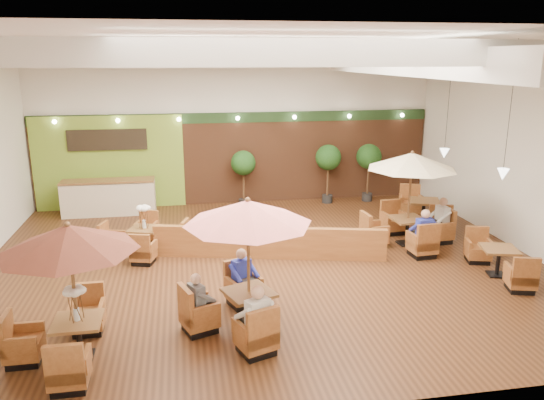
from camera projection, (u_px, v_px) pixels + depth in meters
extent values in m
plane|color=#381E0F|center=(264.00, 262.00, 13.60)|extent=(14.00, 14.00, 0.00)
cube|color=silver|center=(237.00, 126.00, 18.59)|extent=(14.00, 0.04, 5.50)
cube|color=silver|center=(332.00, 235.00, 7.18)|extent=(14.00, 0.04, 5.50)
cube|color=silver|center=(524.00, 148.00, 14.04)|extent=(0.04, 12.00, 5.50)
cube|color=white|center=(263.00, 38.00, 12.17)|extent=(14.00, 12.00, 0.04)
cube|color=brown|center=(238.00, 158.00, 18.84)|extent=(13.90, 0.10, 3.20)
cube|color=#1E3819|center=(237.00, 118.00, 18.45)|extent=(13.90, 0.12, 0.35)
cube|color=olive|center=(109.00, 163.00, 18.05)|extent=(5.00, 0.08, 3.20)
cube|color=black|center=(107.00, 140.00, 17.77)|extent=(2.60, 0.08, 0.70)
cube|color=white|center=(405.00, 63.00, 12.89)|extent=(0.60, 11.00, 0.60)
cube|color=white|center=(301.00, 53.00, 8.45)|extent=(13.60, 0.12, 0.45)
cube|color=white|center=(273.00, 54.00, 11.02)|extent=(13.60, 0.12, 0.45)
cube|color=white|center=(255.00, 54.00, 13.50)|extent=(13.60, 0.12, 0.45)
cube|color=white|center=(243.00, 55.00, 16.06)|extent=(13.60, 0.12, 0.45)
cylinder|color=black|center=(510.00, 109.00, 12.59)|extent=(0.01, 0.01, 3.20)
cone|color=white|center=(503.00, 174.00, 13.00)|extent=(0.28, 0.28, 0.28)
cylinder|color=black|center=(449.00, 99.00, 15.44)|extent=(0.01, 0.01, 3.20)
cone|color=white|center=(444.00, 153.00, 15.86)|extent=(0.28, 0.28, 0.28)
sphere|color=#FFEAC6|center=(54.00, 122.00, 17.24)|extent=(0.14, 0.14, 0.14)
sphere|color=#FFEAC6|center=(118.00, 121.00, 17.57)|extent=(0.14, 0.14, 0.14)
sphere|color=#FFEAC6|center=(179.00, 119.00, 17.90)|extent=(0.14, 0.14, 0.14)
sphere|color=#FFEAC6|center=(238.00, 118.00, 18.23)|extent=(0.14, 0.14, 0.14)
sphere|color=#FFEAC6|center=(295.00, 117.00, 18.56)|extent=(0.14, 0.14, 0.14)
sphere|color=#FFEAC6|center=(349.00, 116.00, 18.89)|extent=(0.14, 0.14, 0.14)
sphere|color=#FFEAC6|center=(402.00, 115.00, 19.22)|extent=(0.14, 0.14, 0.14)
cube|color=beige|center=(109.00, 198.00, 17.59)|extent=(3.00, 0.70, 1.10)
cube|color=brown|center=(108.00, 181.00, 17.43)|extent=(3.00, 0.75, 0.06)
cube|color=brown|center=(269.00, 243.00, 13.75)|extent=(5.94, 1.56, 0.84)
cube|color=brown|center=(77.00, 322.00, 9.10)|extent=(0.81, 0.81, 0.06)
cylinder|color=black|center=(79.00, 339.00, 9.18)|extent=(0.10, 0.10, 0.63)
cube|color=black|center=(81.00, 356.00, 9.27)|extent=(0.43, 0.43, 0.04)
cube|color=brown|center=(69.00, 372.00, 8.34)|extent=(0.59, 0.59, 0.31)
cube|color=brown|center=(64.00, 365.00, 8.03)|extent=(0.59, 0.10, 0.67)
cube|color=brown|center=(50.00, 363.00, 8.24)|extent=(0.08, 0.53, 0.27)
cube|color=brown|center=(87.00, 360.00, 8.33)|extent=(0.08, 0.53, 0.27)
cube|color=black|center=(71.00, 384.00, 8.39)|extent=(0.53, 0.53, 0.13)
cube|color=brown|center=(88.00, 318.00, 10.06)|extent=(0.59, 0.59, 0.31)
cube|color=brown|center=(89.00, 299.00, 10.23)|extent=(0.59, 0.10, 0.67)
cube|color=brown|center=(102.00, 308.00, 10.06)|extent=(0.08, 0.53, 0.27)
cube|color=brown|center=(72.00, 310.00, 9.97)|extent=(0.08, 0.53, 0.27)
cube|color=black|center=(89.00, 328.00, 10.12)|extent=(0.53, 0.53, 0.13)
cube|color=brown|center=(24.00, 347.00, 9.05)|extent=(0.59, 0.59, 0.31)
cube|color=brown|center=(38.00, 331.00, 9.02)|extent=(0.10, 0.59, 0.67)
cube|color=brown|center=(27.00, 329.00, 9.27)|extent=(0.53, 0.08, 0.27)
cube|color=brown|center=(18.00, 346.00, 8.74)|extent=(0.53, 0.08, 0.27)
cube|color=black|center=(26.00, 359.00, 9.11)|extent=(0.53, 0.53, 0.13)
cylinder|color=brown|center=(75.00, 295.00, 8.96)|extent=(0.06, 0.06, 2.39)
cone|color=#532418|center=(69.00, 238.00, 8.70)|extent=(2.29, 2.29, 0.45)
sphere|color=brown|center=(67.00, 225.00, 8.64)|extent=(0.10, 0.10, 0.10)
cylinder|color=silver|center=(77.00, 314.00, 9.06)|extent=(0.10, 0.10, 0.22)
cube|color=brown|center=(249.00, 293.00, 10.14)|extent=(1.10, 1.10, 0.06)
cylinder|color=black|center=(249.00, 309.00, 10.23)|extent=(0.10, 0.10, 0.66)
cube|color=black|center=(249.00, 326.00, 10.32)|extent=(0.58, 0.58, 0.04)
cube|color=brown|center=(256.00, 337.00, 9.34)|extent=(0.80, 0.80, 0.32)
cube|color=brown|center=(253.00, 329.00, 9.01)|extent=(0.62, 0.31, 0.70)
cube|color=brown|center=(241.00, 331.00, 9.15)|extent=(0.27, 0.55, 0.28)
cube|color=brown|center=(270.00, 323.00, 9.43)|extent=(0.27, 0.55, 0.28)
cube|color=black|center=(256.00, 349.00, 9.40)|extent=(0.71, 0.71, 0.14)
cube|color=brown|center=(243.00, 292.00, 11.16)|extent=(0.80, 0.80, 0.32)
cube|color=brown|center=(246.00, 274.00, 11.33)|extent=(0.62, 0.31, 0.70)
cube|color=brown|center=(255.00, 280.00, 11.25)|extent=(0.27, 0.55, 0.28)
cube|color=brown|center=(231.00, 286.00, 10.96)|extent=(0.27, 0.55, 0.28)
cube|color=black|center=(243.00, 302.00, 11.22)|extent=(0.71, 0.71, 0.14)
cube|color=brown|center=(199.00, 317.00, 10.09)|extent=(0.80, 0.80, 0.32)
cube|color=brown|center=(212.00, 303.00, 9.97)|extent=(0.31, 0.62, 0.70)
cube|color=brown|center=(193.00, 301.00, 10.28)|extent=(0.55, 0.27, 0.28)
cube|color=brown|center=(205.00, 313.00, 9.80)|extent=(0.55, 0.27, 0.28)
cube|color=black|center=(200.00, 328.00, 10.15)|extent=(0.71, 0.71, 0.14)
cylinder|color=brown|center=(249.00, 267.00, 10.00)|extent=(0.06, 0.06, 2.51)
cone|color=#D16764|center=(248.00, 212.00, 9.72)|extent=(2.41, 2.41, 0.45)
sphere|color=brown|center=(248.00, 200.00, 9.66)|extent=(0.10, 0.10, 0.10)
cube|color=brown|center=(408.00, 219.00, 14.71)|extent=(0.93, 0.93, 0.06)
cylinder|color=black|center=(407.00, 231.00, 14.80)|extent=(0.10, 0.10, 0.67)
cube|color=black|center=(406.00, 243.00, 14.90)|extent=(0.49, 0.49, 0.04)
cube|color=brown|center=(422.00, 245.00, 13.90)|extent=(0.68, 0.68, 0.33)
cube|color=brown|center=(427.00, 238.00, 13.56)|extent=(0.64, 0.15, 0.72)
cube|color=brown|center=(413.00, 239.00, 13.77)|extent=(0.13, 0.57, 0.29)
cube|color=brown|center=(433.00, 237.00, 13.92)|extent=(0.13, 0.57, 0.29)
cube|color=black|center=(422.00, 254.00, 13.96)|extent=(0.60, 0.60, 0.14)
cube|color=brown|center=(393.00, 223.00, 15.75)|extent=(0.68, 0.68, 0.33)
cube|color=brown|center=(391.00, 211.00, 15.92)|extent=(0.64, 0.15, 0.72)
cube|color=brown|center=(403.00, 216.00, 15.76)|extent=(0.13, 0.57, 0.29)
cube|color=brown|center=(385.00, 217.00, 15.62)|extent=(0.13, 0.57, 0.29)
cube|color=black|center=(393.00, 231.00, 15.81)|extent=(0.60, 0.60, 0.14)
cube|color=brown|center=(374.00, 236.00, 14.66)|extent=(0.68, 0.68, 0.33)
cube|color=brown|center=(384.00, 225.00, 14.61)|extent=(0.15, 0.64, 0.72)
cube|color=brown|center=(370.00, 225.00, 14.89)|extent=(0.57, 0.13, 0.29)
cube|color=brown|center=(379.00, 232.00, 14.33)|extent=(0.57, 0.13, 0.29)
cube|color=black|center=(373.00, 244.00, 14.72)|extent=(0.60, 0.60, 0.14)
cube|color=brown|center=(439.00, 232.00, 14.98)|extent=(0.68, 0.68, 0.33)
cube|color=brown|center=(431.00, 222.00, 14.88)|extent=(0.15, 0.64, 0.72)
cube|color=brown|center=(446.00, 228.00, 14.65)|extent=(0.57, 0.13, 0.29)
cube|color=brown|center=(434.00, 222.00, 15.21)|extent=(0.57, 0.13, 0.29)
cube|color=black|center=(439.00, 240.00, 15.04)|extent=(0.60, 0.60, 0.14)
cylinder|color=brown|center=(409.00, 200.00, 14.57)|extent=(0.06, 0.06, 2.56)
cone|color=beige|center=(412.00, 161.00, 14.28)|extent=(2.45, 2.45, 0.45)
sphere|color=brown|center=(413.00, 153.00, 14.22)|extent=(0.10, 0.10, 0.10)
cube|color=brown|center=(144.00, 229.00, 14.15)|extent=(0.95, 0.95, 0.05)
cylinder|color=black|center=(145.00, 240.00, 14.23)|extent=(0.09, 0.09, 0.59)
cube|color=black|center=(146.00, 251.00, 14.32)|extent=(0.50, 0.50, 0.04)
cube|color=brown|center=(143.00, 253.00, 13.44)|extent=(0.69, 0.69, 0.29)
cube|color=brown|center=(145.00, 246.00, 13.17)|extent=(0.56, 0.25, 0.63)
cube|color=brown|center=(133.00, 246.00, 13.42)|extent=(0.21, 0.49, 0.25)
cube|color=brown|center=(153.00, 247.00, 13.36)|extent=(0.21, 0.49, 0.25)
cube|color=black|center=(144.00, 261.00, 13.49)|extent=(0.61, 0.61, 0.13)
cube|color=brown|center=(147.00, 232.00, 15.06)|extent=(0.69, 0.69, 0.29)
cube|color=brown|center=(144.00, 221.00, 15.19)|extent=(0.56, 0.25, 0.63)
cube|color=brown|center=(156.00, 227.00, 14.98)|extent=(0.21, 0.49, 0.25)
cube|color=brown|center=(138.00, 226.00, 15.04)|extent=(0.21, 0.49, 0.25)
cube|color=black|center=(147.00, 239.00, 15.11)|extent=(0.61, 0.61, 0.13)
cube|color=brown|center=(113.00, 244.00, 14.11)|extent=(0.69, 0.69, 0.29)
cube|color=brown|center=(121.00, 233.00, 14.14)|extent=(0.25, 0.56, 0.63)
cube|color=brown|center=(116.00, 234.00, 14.31)|extent=(0.49, 0.21, 0.25)
cube|color=brown|center=(108.00, 241.00, 13.81)|extent=(0.49, 0.21, 0.25)
cube|color=black|center=(113.00, 251.00, 14.16)|extent=(0.61, 0.61, 0.13)
cube|color=brown|center=(177.00, 240.00, 14.39)|extent=(0.69, 0.69, 0.29)
cube|color=brown|center=(169.00, 232.00, 14.22)|extent=(0.25, 0.56, 0.63)
cube|color=brown|center=(174.00, 237.00, 14.09)|extent=(0.49, 0.21, 0.25)
cube|color=brown|center=(180.00, 231.00, 14.59)|extent=(0.49, 0.21, 0.25)
cube|color=black|center=(178.00, 248.00, 14.44)|extent=(0.61, 0.61, 0.13)
cylinder|color=silver|center=(144.00, 224.00, 14.12)|extent=(0.10, 0.10, 0.22)
cube|color=brown|center=(500.00, 249.00, 12.59)|extent=(0.97, 0.97, 0.06)
cylinder|color=black|center=(498.00, 262.00, 12.68)|extent=(0.09, 0.09, 0.61)
cube|color=black|center=(497.00, 274.00, 12.76)|extent=(0.51, 0.51, 0.04)
cube|color=brown|center=(520.00, 279.00, 11.85)|extent=(0.71, 0.71, 0.30)
cube|color=brown|center=(531.00, 271.00, 11.57)|extent=(0.58, 0.24, 0.65)
cube|color=brown|center=(509.00, 271.00, 11.83)|extent=(0.21, 0.51, 0.26)
cube|color=brown|center=(534.00, 272.00, 11.78)|extent=(0.21, 0.51, 0.26)
cube|color=black|center=(519.00, 288.00, 11.91)|extent=(0.63, 0.63, 0.13)
cube|color=brown|center=(478.00, 252.00, 13.53)|extent=(0.71, 0.71, 0.30)
cube|color=brown|center=(472.00, 238.00, 13.67)|extent=(0.58, 0.24, 0.65)
cube|color=brown|center=(490.00, 245.00, 13.46)|extent=(0.21, 0.51, 0.26)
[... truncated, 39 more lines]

